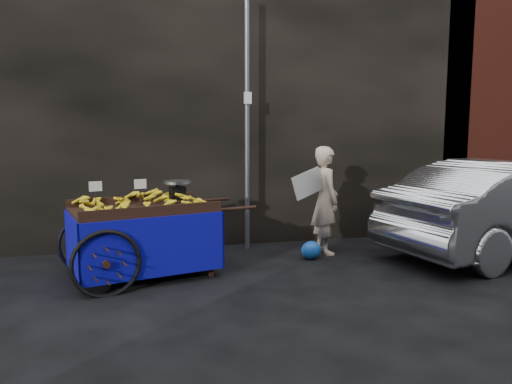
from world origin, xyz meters
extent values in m
plane|color=black|center=(0.00, 0.00, 0.00)|extent=(80.00, 80.00, 0.00)
cube|color=black|center=(-1.00, 2.60, 2.50)|extent=(11.00, 2.00, 5.00)
cube|color=#591E14|center=(5.50, 2.60, 2.50)|extent=(3.00, 2.00, 5.00)
cylinder|color=slate|center=(0.30, 1.30, 2.00)|extent=(0.08, 0.08, 4.00)
cube|color=white|center=(0.30, 1.25, 2.40)|extent=(0.12, 0.02, 0.18)
cube|color=black|center=(-1.34, 0.15, 0.88)|extent=(1.97, 1.50, 0.07)
cube|color=black|center=(-1.47, 0.64, 0.95)|extent=(1.71, 0.48, 0.11)
cube|color=black|center=(-1.21, -0.35, 0.95)|extent=(1.71, 0.48, 0.11)
cube|color=black|center=(-0.49, -0.09, 0.44)|extent=(0.07, 0.07, 0.88)
cube|color=black|center=(-0.71, 0.76, 0.44)|extent=(0.07, 0.07, 0.88)
cylinder|color=black|center=(-0.12, 0.01, 0.88)|extent=(0.54, 0.18, 0.04)
cylinder|color=black|center=(-0.34, 0.86, 0.88)|extent=(0.54, 0.18, 0.04)
torus|color=black|center=(-1.78, -0.58, 0.38)|extent=(0.81, 0.26, 0.82)
torus|color=black|center=(-2.07, 0.57, 0.38)|extent=(0.81, 0.26, 0.82)
cylinder|color=black|center=(-1.93, 0.00, 0.38)|extent=(0.36, 1.20, 0.05)
cube|color=#080893|center=(-1.20, -0.40, 0.50)|extent=(1.75, 0.47, 0.75)
cube|color=#080893|center=(-1.48, 0.69, 0.50)|extent=(1.75, 0.47, 0.75)
cube|color=#080893|center=(-2.20, -0.08, 0.50)|extent=(0.31, 1.11, 0.75)
cube|color=#080893|center=(-0.48, 0.37, 0.50)|extent=(0.31, 1.11, 0.75)
cube|color=black|center=(-0.88, 0.32, 1.06)|extent=(0.23, 0.20, 0.18)
cylinder|color=silver|center=(-0.88, 0.32, 1.22)|extent=(0.45, 0.45, 0.03)
cube|color=white|center=(-1.90, -0.12, 1.24)|extent=(0.15, 0.05, 0.12)
cube|color=white|center=(-1.37, 0.02, 1.24)|extent=(0.15, 0.05, 0.12)
imported|color=beige|center=(1.40, 0.73, 0.83)|extent=(0.45, 0.64, 1.66)
cube|color=#BAB8B2|center=(1.06, 0.57, 1.12)|extent=(0.57, 0.18, 0.50)
ellipsoid|color=blue|center=(1.08, 0.44, 0.14)|extent=(0.30, 0.24, 0.27)
camera|label=1|loc=(-1.38, -6.41, 1.96)|focal=35.00mm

